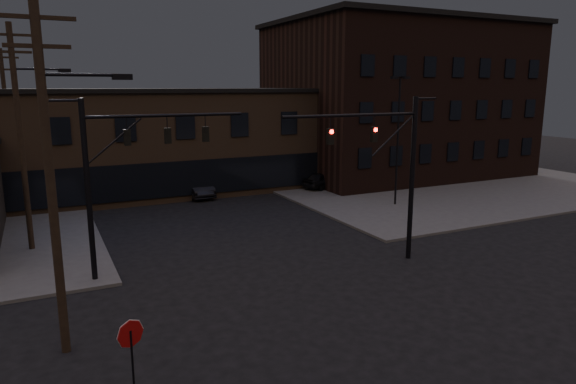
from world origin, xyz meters
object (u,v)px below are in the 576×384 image
(parked_car_lot_b, at_px, (433,173))
(traffic_signal_far, at_px, (118,168))
(car_crossing, at_px, (196,187))
(stop_sign, at_px, (131,343))
(parked_car_lot_a, at_px, (325,180))
(traffic_signal_near, at_px, (394,162))

(parked_car_lot_b, bearing_deg, traffic_signal_far, 114.38)
(parked_car_lot_b, relative_size, car_crossing, 0.99)
(traffic_signal_far, bearing_deg, stop_sign, -97.32)
(parked_car_lot_a, bearing_deg, traffic_signal_far, 111.37)
(traffic_signal_far, height_order, parked_car_lot_b, traffic_signal_far)
(parked_car_lot_a, bearing_deg, stop_sign, 125.13)
(parked_car_lot_a, xyz_separation_m, parked_car_lot_b, (10.23, -1.52, -0.01))
(traffic_signal_far, distance_m, stop_sign, 10.55)
(traffic_signal_far, relative_size, stop_sign, 3.23)
(traffic_signal_far, bearing_deg, parked_car_lot_b, 22.82)
(traffic_signal_far, xyz_separation_m, parked_car_lot_a, (18.20, 13.48, -4.17))
(traffic_signal_far, distance_m, car_crossing, 17.89)
(traffic_signal_far, relative_size, parked_car_lot_a, 1.97)
(car_crossing, bearing_deg, traffic_signal_near, -80.24)
(traffic_signal_near, relative_size, parked_car_lot_a, 1.97)
(traffic_signal_far, relative_size, parked_car_lot_b, 1.69)
(traffic_signal_near, bearing_deg, stop_sign, -154.10)
(traffic_signal_far, distance_m, parked_car_lot_b, 31.13)
(traffic_signal_far, xyz_separation_m, parked_car_lot_b, (28.43, 11.96, -4.18))
(traffic_signal_near, xyz_separation_m, car_crossing, (-4.32, 19.06, -4.14))
(traffic_signal_far, bearing_deg, car_crossing, 63.50)
(parked_car_lot_b, height_order, car_crossing, car_crossing)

